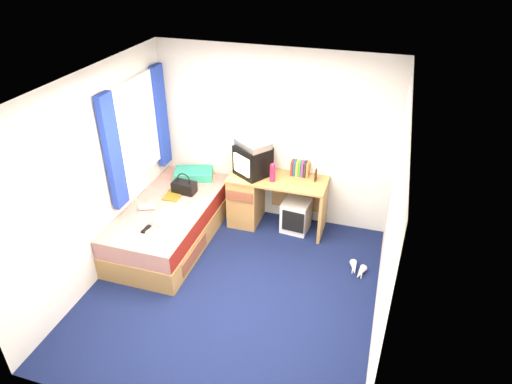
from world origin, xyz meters
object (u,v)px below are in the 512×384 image
(storage_cube, at_px, (296,216))
(colour_swatch_fan, at_px, (145,229))
(aerosol_can, at_px, (270,168))
(remote_control, at_px, (146,229))
(vcr, at_px, (253,144))
(towel, at_px, (168,219))
(handbag, at_px, (184,187))
(crt_tv, at_px, (253,161))
(picture_frame, at_px, (316,175))
(pink_water_bottle, at_px, (273,173))
(magazine, at_px, (173,195))
(water_bottle, at_px, (147,207))
(bed, at_px, (171,222))
(desk, at_px, (258,197))
(white_heels, at_px, (357,270))
(pillow, at_px, (194,174))

(storage_cube, height_order, colour_swatch_fan, colour_swatch_fan)
(aerosol_can, xyz_separation_m, remote_control, (-1.12, -1.40, -0.29))
(vcr, height_order, towel, vcr)
(handbag, bearing_deg, storage_cube, 16.68)
(vcr, relative_size, towel, 1.51)
(crt_tv, bearing_deg, vcr, 90.00)
(aerosol_can, xyz_separation_m, handbag, (-1.05, -0.47, -0.22))
(picture_frame, xyz_separation_m, pink_water_bottle, (-0.53, -0.19, 0.04))
(magazine, bearing_deg, vcr, 28.80)
(vcr, distance_m, water_bottle, 1.57)
(bed, bearing_deg, aerosol_can, 36.53)
(bed, relative_size, vcr, 4.61)
(desk, relative_size, aerosol_can, 7.15)
(colour_swatch_fan, relative_size, white_heels, 0.72)
(white_heels, bearing_deg, handbag, 172.45)
(remote_control, bearing_deg, handbag, 89.36)
(magazine, relative_size, water_bottle, 1.40)
(water_bottle, bearing_deg, pillow, 76.95)
(aerosol_can, bearing_deg, bed, -143.47)
(bed, distance_m, water_bottle, 0.42)
(picture_frame, bearing_deg, magazine, -163.59)
(storage_cube, height_order, water_bottle, water_bottle)
(pink_water_bottle, relative_size, aerosol_can, 1.26)
(aerosol_can, bearing_deg, towel, -128.50)
(picture_frame, height_order, white_heels, picture_frame)
(desk, height_order, storage_cube, desk)
(aerosol_can, distance_m, towel, 1.53)
(water_bottle, xyz_separation_m, remote_control, (0.20, -0.40, -0.03))
(pillow, relative_size, vcr, 1.22)
(picture_frame, relative_size, towel, 0.49)
(pink_water_bottle, xyz_separation_m, aerosol_can, (-0.09, 0.18, -0.02))
(handbag, bearing_deg, water_bottle, -114.24)
(aerosol_can, xyz_separation_m, white_heels, (1.33, -0.79, -0.80))
(colour_swatch_fan, bearing_deg, desk, 52.83)
(water_bottle, bearing_deg, magazine, 68.32)
(crt_tv, xyz_separation_m, water_bottle, (-1.11, -0.92, -0.38))
(towel, xyz_separation_m, remote_control, (-0.18, -0.22, -0.04))
(bed, relative_size, desk, 1.54)
(remote_control, height_order, white_heels, remote_control)
(aerosol_can, relative_size, towel, 0.63)
(vcr, xyz_separation_m, water_bottle, (-1.11, -0.92, -0.62))
(picture_frame, height_order, pink_water_bottle, pink_water_bottle)
(crt_tv, relative_size, towel, 1.90)
(handbag, height_order, colour_swatch_fan, handbag)
(pillow, relative_size, towel, 1.84)
(bed, bearing_deg, towel, -65.32)
(desk, relative_size, picture_frame, 9.29)
(picture_frame, distance_m, magazine, 1.91)
(crt_tv, height_order, water_bottle, crt_tv)
(handbag, bearing_deg, remote_control, -91.53)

